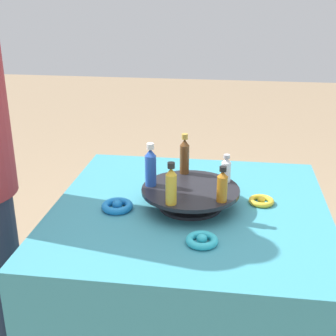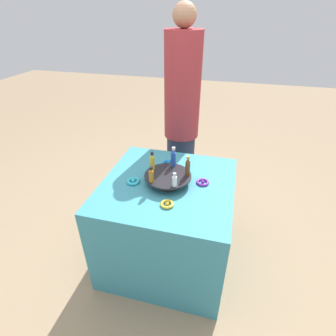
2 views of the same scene
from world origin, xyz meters
name	(u,v)px [view 1 (image 1 of 2)]	position (x,y,z in m)	size (l,w,h in m)	color
party_table	(188,297)	(0.00, 0.00, 0.36)	(0.89, 0.89, 0.72)	teal
display_stand	(190,195)	(0.00, 0.00, 0.76)	(0.32, 0.32, 0.06)	black
bottle_clear	(226,169)	(-0.07, 0.11, 0.83)	(0.03, 0.03, 0.10)	silver
bottle_brown	(185,155)	(-0.13, -0.03, 0.85)	(0.03, 0.03, 0.14)	brown
bottle_blue	(151,166)	(-0.01, -0.13, 0.85)	(0.04, 0.04, 0.14)	#234CAD
bottle_gold	(171,185)	(0.12, -0.05, 0.84)	(0.03, 0.03, 0.13)	gold
bottle_amber	(222,185)	(0.08, 0.10, 0.83)	(0.03, 0.03, 0.11)	#AD6B19
ribbon_bow_purple	(182,176)	(-0.23, -0.05, 0.73)	(0.09, 0.09, 0.02)	purple
ribbon_bow_blue	(117,206)	(0.05, -0.23, 0.73)	(0.10, 0.10, 0.03)	blue
ribbon_bow_teal	(202,240)	(0.23, 0.05, 0.73)	(0.09, 0.09, 0.03)	#2DB7CC
ribbon_bow_gold	(261,201)	(-0.05, 0.23, 0.73)	(0.08, 0.08, 0.03)	gold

